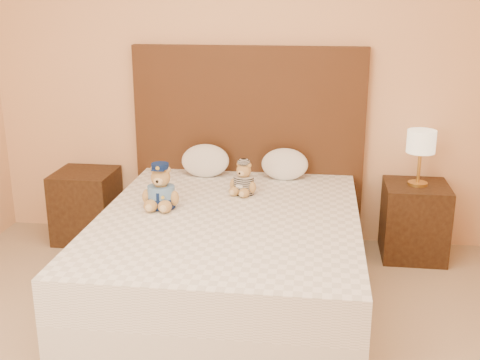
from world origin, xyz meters
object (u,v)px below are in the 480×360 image
at_px(bed, 229,256).
at_px(teddy_police, 161,186).
at_px(nightstand_right, 414,221).
at_px(pillow_left, 205,159).
at_px(teddy_prisoner, 244,178).
at_px(pillow_right, 285,163).
at_px(nightstand_left, 87,205).
at_px(lamp, 421,144).

height_order(bed, teddy_police, teddy_police).
distance_m(nightstand_right, pillow_left, 1.60).
relative_size(teddy_police, teddy_prisoner, 1.26).
distance_m(teddy_police, pillow_right, 1.05).
bearing_deg(nightstand_right, pillow_right, 178.20).
bearing_deg(teddy_prisoner, bed, -74.88).
bearing_deg(teddy_prisoner, pillow_left, 150.98).
height_order(nightstand_left, pillow_right, pillow_right).
xyz_separation_m(bed, lamp, (1.25, 0.80, 0.57)).
relative_size(nightstand_left, teddy_police, 1.89).
bearing_deg(bed, pillow_left, 110.02).
bearing_deg(teddy_police, nightstand_left, 139.91).
xyz_separation_m(nightstand_right, pillow_right, (-0.96, 0.03, 0.40)).
bearing_deg(nightstand_right, lamp, 180.00).
distance_m(nightstand_left, pillow_right, 1.59).
bearing_deg(nightstand_right, pillow_left, 178.89).
xyz_separation_m(nightstand_right, teddy_police, (-1.69, -0.72, 0.42)).
bearing_deg(nightstand_right, teddy_prisoner, -163.01).
xyz_separation_m(nightstand_left, teddy_prisoner, (1.29, -0.37, 0.39)).
relative_size(bed, teddy_prisoner, 8.66).
xyz_separation_m(lamp, teddy_prisoner, (-1.21, -0.37, -0.18)).
bearing_deg(nightstand_left, teddy_prisoner, -16.00).
xyz_separation_m(nightstand_right, teddy_prisoner, (-1.21, -0.37, 0.39)).
xyz_separation_m(nightstand_left, pillow_left, (0.95, 0.03, 0.40)).
bearing_deg(teddy_police, teddy_prisoner, 37.42).
relative_size(lamp, teddy_prisoner, 1.73).
xyz_separation_m(bed, teddy_police, (-0.44, 0.08, 0.42)).
distance_m(nightstand_right, lamp, 0.57).
xyz_separation_m(bed, nightstand_left, (-1.25, 0.80, -0.00)).
bearing_deg(pillow_left, bed, -69.98).
bearing_deg(pillow_right, lamp, -1.80).
relative_size(teddy_police, pillow_right, 0.85).
height_order(teddy_prisoner, pillow_right, pillow_right).
height_order(teddy_police, pillow_left, teddy_police).
distance_m(nightstand_left, teddy_police, 1.16).
bearing_deg(pillow_left, lamp, -1.11).
xyz_separation_m(lamp, teddy_police, (-1.69, -0.72, -0.15)).
height_order(nightstand_right, teddy_police, teddy_police).
bearing_deg(nightstand_left, bed, -32.62).
bearing_deg(pillow_right, nightstand_right, -1.80).
height_order(lamp, teddy_prisoner, lamp).
bearing_deg(teddy_police, lamp, 24.64).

